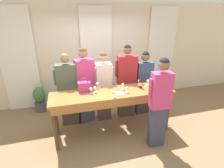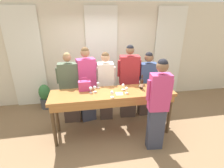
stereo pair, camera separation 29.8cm
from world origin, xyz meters
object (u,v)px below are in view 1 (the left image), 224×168
at_px(wine_glass_front_left, 97,84).
at_px(wine_glass_back_mid, 148,81).
at_px(wine_glass_back_right, 157,80).
at_px(guest_pink_top, 85,86).
at_px(wine_glass_front_right, 123,85).
at_px(wine_glass_back_left, 139,81).
at_px(wine_glass_center_right, 95,88).
at_px(wine_glass_near_host, 91,89).
at_px(guest_olive_jacket, 68,90).
at_px(wine_glass_center_left, 113,93).
at_px(tasting_bar, 113,97).
at_px(potted_plant, 40,99).
at_px(wine_glass_front_mid, 127,88).
at_px(host_pouring, 160,103).
at_px(guest_cream_sweater, 104,86).
at_px(guest_striped_shirt, 126,82).
at_px(handbag, 84,86).
at_px(wine_glass_center_mid, 159,84).
at_px(wine_bottle, 141,83).
at_px(guest_navy_coat, 144,82).

distance_m(wine_glass_front_left, wine_glass_back_mid, 1.13).
xyz_separation_m(wine_glass_back_right, guest_pink_top, (-1.60, 0.44, -0.15)).
height_order(wine_glass_front_right, wine_glass_back_left, same).
relative_size(wine_glass_center_right, wine_glass_back_right, 1.00).
height_order(wine_glass_near_host, guest_olive_jacket, guest_olive_jacket).
bearing_deg(wine_glass_front_left, wine_glass_center_left, -66.43).
xyz_separation_m(tasting_bar, potted_plant, (-1.65, 1.43, -0.53)).
height_order(wine_glass_front_left, wine_glass_near_host, same).
relative_size(wine_glass_front_mid, wine_glass_center_right, 1.00).
bearing_deg(potted_plant, wine_glass_center_left, -45.76).
bearing_deg(wine_glass_back_right, wine_glass_back_left, 176.70).
bearing_deg(host_pouring, potted_plant, 139.47).
distance_m(wine_glass_near_host, host_pouring, 1.35).
xyz_separation_m(wine_glass_front_mid, guest_cream_sweater, (-0.32, 0.70, -0.21)).
xyz_separation_m(wine_glass_front_mid, wine_glass_front_right, (-0.03, 0.18, -0.00)).
height_order(guest_pink_top, guest_striped_shirt, guest_striped_shirt).
relative_size(handbag, wine_glass_center_mid, 2.24).
relative_size(wine_bottle, potted_plant, 0.44).
bearing_deg(wine_glass_back_left, guest_pink_top, 160.30).
relative_size(wine_glass_front_right, host_pouring, 0.07).
relative_size(wine_bottle, wine_glass_center_left, 2.34).
bearing_deg(wine_glass_center_right, guest_olive_jacket, 135.12).
bearing_deg(handbag, wine_glass_center_left, -39.29).
relative_size(wine_bottle, guest_cream_sweater, 0.18).
relative_size(wine_glass_center_mid, potted_plant, 0.19).
distance_m(wine_glass_front_mid, guest_striped_shirt, 0.76).
bearing_deg(tasting_bar, wine_glass_front_left, 132.94).
distance_m(guest_olive_jacket, guest_striped_shirt, 1.41).
relative_size(wine_glass_front_right, wine_glass_back_right, 1.00).
xyz_separation_m(wine_glass_front_right, guest_cream_sweater, (-0.29, 0.52, -0.21)).
xyz_separation_m(handbag, wine_glass_back_left, (1.22, 0.00, -0.02)).
bearing_deg(handbag, wine_bottle, -6.29).
height_order(wine_glass_center_mid, guest_olive_jacket, guest_olive_jacket).
distance_m(wine_glass_back_mid, guest_cream_sweater, 1.04).
relative_size(wine_glass_near_host, guest_pink_top, 0.07).
relative_size(wine_glass_back_mid, wine_glass_near_host, 1.00).
height_order(wine_glass_center_mid, guest_pink_top, guest_pink_top).
bearing_deg(handbag, wine_glass_front_mid, -18.97).
height_order(wine_glass_front_right, wine_glass_back_right, same).
distance_m(wine_glass_front_mid, wine_glass_back_right, 0.87).
height_order(guest_cream_sweater, guest_navy_coat, guest_cream_sweater).
distance_m(wine_glass_center_mid, guest_striped_shirt, 0.85).
distance_m(wine_glass_center_right, wine_glass_back_left, 1.03).
xyz_separation_m(wine_glass_center_right, guest_navy_coat, (1.34, 0.53, -0.22)).
bearing_deg(wine_bottle, guest_pink_top, 154.13).
height_order(wine_glass_front_right, host_pouring, host_pouring).
relative_size(wine_glass_front_left, wine_glass_back_mid, 1.00).
xyz_separation_m(guest_olive_jacket, potted_plant, (-0.76, 0.81, -0.52)).
distance_m(wine_bottle, wine_glass_back_right, 0.47).
bearing_deg(wine_glass_front_right, wine_glass_center_right, -179.10).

